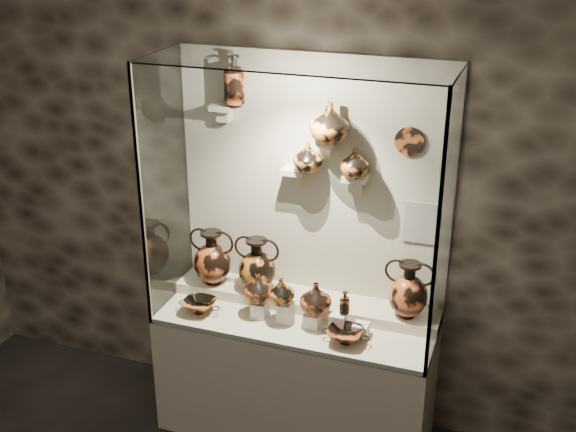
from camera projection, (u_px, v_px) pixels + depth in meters
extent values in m
cube|color=black|center=(313.00, 184.00, 4.39)|extent=(5.00, 0.02, 3.20)
cube|color=#C0B69A|center=(296.00, 377.00, 4.58)|extent=(1.70, 0.60, 0.80)
cube|color=beige|center=(296.00, 321.00, 4.42)|extent=(1.68, 0.58, 0.03)
cube|color=beige|center=(305.00, 302.00, 4.56)|extent=(1.70, 0.25, 0.10)
cube|color=#C0B69A|center=(313.00, 184.00, 4.39)|extent=(1.70, 0.03, 1.60)
cube|color=white|center=(279.00, 222.00, 3.86)|extent=(1.70, 0.01, 1.60)
cube|color=white|center=(165.00, 185.00, 4.37)|extent=(0.01, 0.60, 1.60)
cube|color=white|center=(446.00, 222.00, 3.85)|extent=(0.01, 0.60, 1.60)
cube|color=white|center=(297.00, 63.00, 3.80)|extent=(1.70, 0.60, 0.01)
cube|color=gray|center=(141.00, 202.00, 4.12)|extent=(0.02, 0.02, 1.60)
cube|color=gray|center=(437.00, 244.00, 3.60)|extent=(0.02, 0.02, 1.60)
cube|color=silver|center=(259.00, 310.00, 4.42)|extent=(0.09, 0.09, 0.10)
cube|color=silver|center=(285.00, 312.00, 4.36)|extent=(0.09, 0.09, 0.13)
cube|color=silver|center=(312.00, 320.00, 4.32)|extent=(0.09, 0.09, 0.09)
cube|color=silver|center=(338.00, 322.00, 4.26)|extent=(0.09, 0.09, 0.12)
cube|color=silver|center=(361.00, 330.00, 4.23)|extent=(0.09, 0.09, 0.08)
cube|color=#C0B69A|center=(223.00, 107.00, 4.31)|extent=(0.14, 0.12, 0.04)
cube|color=#C0B69A|center=(294.00, 171.00, 4.31)|extent=(0.14, 0.12, 0.04)
cube|color=#C0B69A|center=(326.00, 142.00, 4.17)|extent=(0.10, 0.12, 0.04)
cube|color=#C0B69A|center=(355.00, 178.00, 4.20)|extent=(0.14, 0.12, 0.04)
imported|color=#AF4821|center=(258.00, 287.00, 4.38)|extent=(0.22, 0.22, 0.19)
imported|color=#AC5C1E|center=(281.00, 291.00, 4.30)|extent=(0.20, 0.20, 0.17)
imported|color=#AF4821|center=(316.00, 298.00, 4.27)|extent=(0.19, 0.19, 0.20)
imported|color=#AC5C1E|center=(308.00, 157.00, 4.21)|extent=(0.20, 0.20, 0.18)
imported|color=#AC5C1E|center=(329.00, 123.00, 4.05)|extent=(0.29, 0.29, 0.24)
imported|color=#AC5C1E|center=(355.00, 163.00, 4.13)|extent=(0.19, 0.19, 0.17)
cylinder|color=#A44E20|center=(410.00, 141.00, 4.06)|extent=(0.17, 0.02, 0.17)
cube|color=beige|center=(420.00, 223.00, 4.22)|extent=(0.19, 0.01, 0.25)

